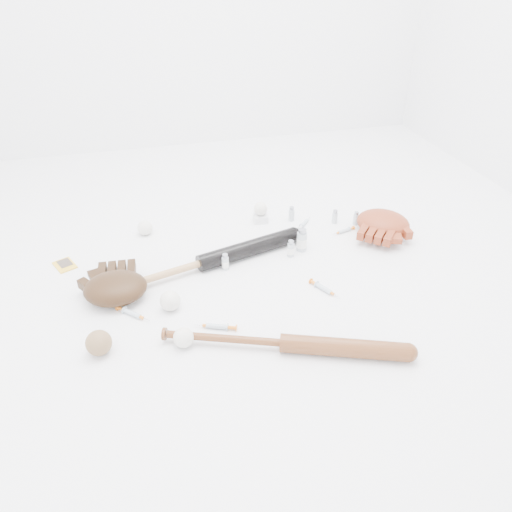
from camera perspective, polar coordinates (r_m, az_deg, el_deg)
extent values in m
plane|color=white|center=(1.97, -1.07, -1.98)|extent=(3.00, 3.00, 0.00)
cube|color=gold|center=(2.16, -21.02, -0.98)|extent=(0.10, 0.12, 0.01)
cube|color=white|center=(2.33, 0.51, 4.36)|extent=(0.07, 0.07, 0.04)
sphere|color=white|center=(2.30, 0.52, 5.43)|extent=(0.06, 0.06, 0.06)
sphere|color=white|center=(1.80, -9.78, -5.06)|extent=(0.07, 0.07, 0.07)
sphere|color=white|center=(2.27, -12.57, 3.17)|extent=(0.07, 0.07, 0.07)
sphere|color=white|center=(1.65, -8.29, -9.21)|extent=(0.07, 0.07, 0.07)
sphere|color=brown|center=(1.68, -17.53, -9.45)|extent=(0.08, 0.08, 0.08)
cylinder|color=#AEB8BF|center=(2.33, 4.09, 4.84)|extent=(0.03, 0.03, 0.07)
cylinder|color=#AEB8BF|center=(2.34, 11.36, 4.26)|extent=(0.02, 0.02, 0.06)
cylinder|color=#AEB8BF|center=(2.06, 4.00, 0.87)|extent=(0.03, 0.03, 0.07)
cylinder|color=#AEB8BF|center=(2.10, 5.27, 1.85)|extent=(0.04, 0.04, 0.10)
cylinder|color=#AEB8BF|center=(1.98, -3.53, -0.65)|extent=(0.03, 0.03, 0.07)
cylinder|color=#AEB8BF|center=(2.33, 9.00, 4.47)|extent=(0.03, 0.03, 0.07)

